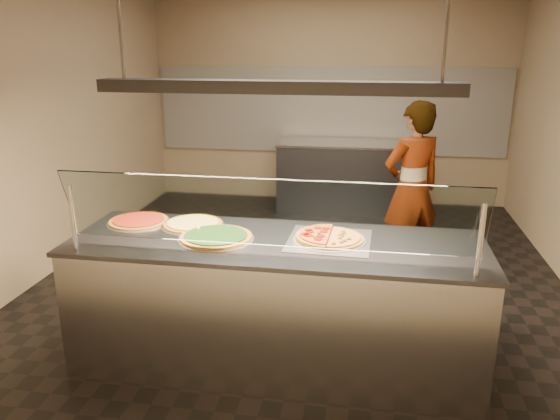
% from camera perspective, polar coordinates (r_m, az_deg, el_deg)
% --- Properties ---
extents(ground, '(5.00, 6.00, 0.02)m').
position_cam_1_polar(ground, '(5.31, 2.09, -7.68)').
color(ground, black).
rests_on(ground, ground).
extents(wall_back, '(5.00, 0.02, 3.00)m').
position_cam_1_polar(wall_back, '(7.85, 5.17, 11.79)').
color(wall_back, '#937C5F').
rests_on(wall_back, ground).
extents(wall_front, '(5.00, 0.02, 3.00)m').
position_cam_1_polar(wall_front, '(2.01, -8.87, -3.95)').
color(wall_front, '#937C5F').
rests_on(wall_front, ground).
extents(wall_left, '(0.02, 6.00, 3.00)m').
position_cam_1_polar(wall_left, '(5.76, -23.63, 8.55)').
color(wall_left, '#937C5F').
rests_on(wall_left, ground).
extents(tile_band, '(4.90, 0.02, 1.20)m').
position_cam_1_polar(tile_band, '(7.84, 5.12, 10.32)').
color(tile_band, silver).
rests_on(tile_band, wall_back).
extents(serving_counter, '(2.81, 0.94, 0.93)m').
position_cam_1_polar(serving_counter, '(3.89, -0.40, -9.65)').
color(serving_counter, '#B7B7BC').
rests_on(serving_counter, ground).
extents(sneeze_guard, '(2.57, 0.18, 0.54)m').
position_cam_1_polar(sneeze_guard, '(3.29, -1.47, -0.42)').
color(sneeze_guard, '#B7B7BC').
rests_on(sneeze_guard, serving_counter).
extents(perforated_tray, '(0.57, 0.57, 0.01)m').
position_cam_1_polar(perforated_tray, '(3.71, 5.16, -3.12)').
color(perforated_tray, silver).
rests_on(perforated_tray, serving_counter).
extents(half_pizza_pepperoni, '(0.24, 0.46, 0.05)m').
position_cam_1_polar(half_pizza_pepperoni, '(3.71, 3.47, -2.63)').
color(half_pizza_pepperoni, brown).
rests_on(half_pizza_pepperoni, perforated_tray).
extents(half_pizza_sausage, '(0.24, 0.46, 0.04)m').
position_cam_1_polar(half_pizza_sausage, '(3.70, 6.91, -2.94)').
color(half_pizza_sausage, brown).
rests_on(half_pizza_sausage, perforated_tray).
extents(pizza_spinach, '(0.52, 0.52, 0.03)m').
position_cam_1_polar(pizza_spinach, '(3.75, -6.70, -2.79)').
color(pizza_spinach, silver).
rests_on(pizza_spinach, serving_counter).
extents(pizza_cheese, '(0.46, 0.46, 0.03)m').
position_cam_1_polar(pizza_cheese, '(4.05, -9.06, -1.41)').
color(pizza_cheese, silver).
rests_on(pizza_cheese, serving_counter).
extents(pizza_tomato, '(0.46, 0.46, 0.03)m').
position_cam_1_polar(pizza_tomato, '(4.20, -14.53, -1.08)').
color(pizza_tomato, silver).
rests_on(pizza_tomato, serving_counter).
extents(pizza_spatula, '(0.25, 0.21, 0.02)m').
position_cam_1_polar(pizza_spatula, '(3.89, -7.96, -1.90)').
color(pizza_spatula, '#B7B7BC').
rests_on(pizza_spatula, pizza_spinach).
extents(prep_table, '(1.78, 0.74, 0.93)m').
position_cam_1_polar(prep_table, '(7.55, 6.58, 3.58)').
color(prep_table, '#3D3D43').
rests_on(prep_table, ground).
extents(worker, '(0.74, 0.67, 1.70)m').
position_cam_1_polar(worker, '(5.47, 13.60, 2.17)').
color(worker, '#24232C').
rests_on(worker, ground).
extents(heat_lamp_housing, '(2.30, 0.18, 0.08)m').
position_cam_1_polar(heat_lamp_housing, '(3.48, -0.46, 12.73)').
color(heat_lamp_housing, '#3D3D43').
rests_on(heat_lamp_housing, ceiling).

